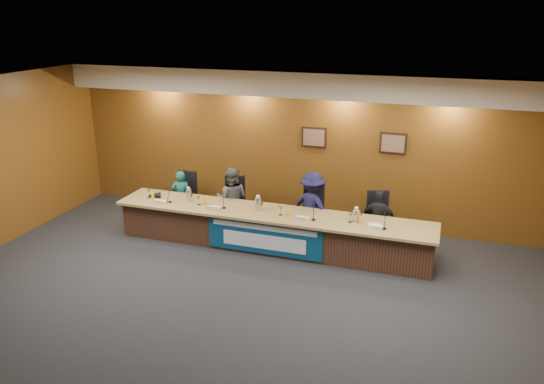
{
  "coord_description": "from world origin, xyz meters",
  "views": [
    {
      "loc": [
        2.97,
        -6.4,
        4.35
      ],
      "look_at": [
        -0.07,
        2.67,
        1.04
      ],
      "focal_mm": 35.0,
      "sensor_mm": 36.0,
      "label": 1
    }
  ],
  "objects": [
    {
      "name": "office_chair_c",
      "position": [
        0.65,
        3.08,
        0.48
      ],
      "size": [
        0.58,
        0.58,
        0.08
      ],
      "primitive_type": "cube",
      "rotation": [
        0.0,
        0.0,
        0.25
      ],
      "color": "black",
      "rests_on": "floor"
    },
    {
      "name": "office_chair_d",
      "position": [
        1.93,
        3.08,
        0.48
      ],
      "size": [
        0.62,
        0.62,
        0.08
      ],
      "primitive_type": "cube",
      "rotation": [
        0.0,
        0.0,
        0.35
      ],
      "color": "black",
      "rests_on": "floor"
    },
    {
      "name": "panelist_d",
      "position": [
        1.93,
        2.98,
        0.59
      ],
      "size": [
        0.72,
        0.36,
        1.18
      ],
      "primitive_type": "imported",
      "rotation": [
        0.0,
        0.0,
        3.03
      ],
      "color": "black",
      "rests_on": "floor"
    },
    {
      "name": "microphone_c",
      "position": [
        0.87,
        2.22,
        0.76
      ],
      "size": [
        0.07,
        0.07,
        0.02
      ],
      "primitive_type": "cylinder",
      "color": "black",
      "rests_on": "dais_top"
    },
    {
      "name": "juice_glass_b",
      "position": [
        -1.33,
        2.29,
        0.82
      ],
      "size": [
        0.06,
        0.06,
        0.15
      ],
      "primitive_type": "cylinder",
      "color": "#F9AE10",
      "rests_on": "dais_top"
    },
    {
      "name": "panelist_b",
      "position": [
        -1.05,
        2.98,
        0.67
      ],
      "size": [
        0.73,
        0.62,
        1.34
      ],
      "primitive_type": "imported",
      "rotation": [
        0.0,
        0.0,
        3.32
      ],
      "color": "#4D4C52",
      "rests_on": "floor"
    },
    {
      "name": "water_glass_c",
      "position": [
        0.23,
        2.26,
        0.84
      ],
      "size": [
        0.08,
        0.08,
        0.18
      ],
      "primitive_type": "cylinder",
      "color": "silver",
      "rests_on": "dais_top"
    },
    {
      "name": "water_glass_a",
      "position": [
        -2.57,
        2.33,
        0.84
      ],
      "size": [
        0.08,
        0.08,
        0.18
      ],
      "primitive_type": "cylinder",
      "color": "silver",
      "rests_on": "dais_top"
    },
    {
      "name": "dais_top",
      "position": [
        0.0,
        2.35,
        0.72
      ],
      "size": [
        6.1,
        0.95,
        0.05
      ],
      "primitive_type": "cube",
      "color": "olive",
      "rests_on": "dais_body"
    },
    {
      "name": "panelist_a",
      "position": [
        -2.21,
        2.98,
        0.58
      ],
      "size": [
        0.5,
        0.42,
        1.16
      ],
      "primitive_type": "imported",
      "rotation": [
        0.0,
        0.0,
        3.53
      ],
      "color": "#12524E",
      "rests_on": "floor"
    },
    {
      "name": "ceiling",
      "position": [
        0.0,
        0.0,
        3.2
      ],
      "size": [
        10.0,
        8.0,
        0.04
      ],
      "primitive_type": "cube",
      "color": "silver",
      "rests_on": "wall_back"
    },
    {
      "name": "office_chair_b",
      "position": [
        -1.05,
        3.08,
        0.48
      ],
      "size": [
        0.58,
        0.58,
        0.08
      ],
      "primitive_type": "cube",
      "rotation": [
        0.0,
        0.0,
        0.25
      ],
      "color": "black",
      "rests_on": "floor"
    },
    {
      "name": "microphone_b",
      "position": [
        -0.9,
        2.26,
        0.76
      ],
      "size": [
        0.07,
        0.07,
        0.02
      ],
      "primitive_type": "cylinder",
      "color": "black",
      "rests_on": "dais_top"
    },
    {
      "name": "water_glass_d",
      "position": [
        1.51,
        2.32,
        0.84
      ],
      "size": [
        0.08,
        0.08,
        0.18
      ],
      "primitive_type": "cylinder",
      "color": "silver",
      "rests_on": "dais_top"
    },
    {
      "name": "panelist_c",
      "position": [
        0.65,
        2.98,
        0.7
      ],
      "size": [
        1.03,
        0.8,
        1.4
      ],
      "primitive_type": "imported",
      "rotation": [
        0.0,
        0.0,
        2.79
      ],
      "color": "#121235",
      "rests_on": "floor"
    },
    {
      "name": "soffit",
      "position": [
        0.0,
        3.75,
        2.95
      ],
      "size": [
        10.0,
        0.5,
        0.5
      ],
      "primitive_type": "cube",
      "color": "beige",
      "rests_on": "wall_back"
    },
    {
      "name": "carafe_left",
      "position": [
        -1.71,
        2.4,
        0.87
      ],
      "size": [
        0.11,
        0.11,
        0.25
      ],
      "primitive_type": "cylinder",
      "color": "silver",
      "rests_on": "dais_top"
    },
    {
      "name": "banner_text_lower",
      "position": [
        0.0,
        1.97,
        0.3
      ],
      "size": [
        1.6,
        0.01,
        0.28
      ],
      "primitive_type": "cube",
      "color": "silver",
      "rests_on": "banner"
    },
    {
      "name": "paper_stack",
      "position": [
        1.96,
        2.28,
        0.75
      ],
      "size": [
        0.26,
        0.33,
        0.01
      ],
      "primitive_type": "cube",
      "rotation": [
        0.0,
        0.0,
        0.14
      ],
      "color": "white",
      "rests_on": "dais_top"
    },
    {
      "name": "microphone_d",
      "position": [
        2.13,
        2.21,
        0.76
      ],
      "size": [
        0.07,
        0.07,
        0.02
      ],
      "primitive_type": "cylinder",
      "color": "black",
      "rests_on": "dais_top"
    },
    {
      "name": "banner",
      "position": [
        0.0,
        1.99,
        0.38
      ],
      "size": [
        2.2,
        0.02,
        0.65
      ],
      "primitive_type": "cube",
      "color": "navy",
      "rests_on": "dais_body"
    },
    {
      "name": "speakerphone",
      "position": [
        -2.46,
        2.43,
        0.78
      ],
      "size": [
        0.32,
        0.32,
        0.05
      ],
      "primitive_type": "cylinder",
      "color": "black",
      "rests_on": "dais_top"
    },
    {
      "name": "juice_glass_c",
      "position": [
        0.38,
        2.28,
        0.82
      ],
      "size": [
        0.06,
        0.06,
        0.15
      ],
      "primitive_type": "cylinder",
      "color": "#F9AE10",
      "rests_on": "dais_top"
    },
    {
      "name": "microphone_a",
      "position": [
        -2.04,
        2.22,
        0.76
      ],
      "size": [
        0.07,
        0.07,
        0.02
      ],
      "primitive_type": "cylinder",
      "color": "black",
      "rests_on": "dais_top"
    },
    {
      "name": "floor",
      "position": [
        0.0,
        0.0,
        0.0
      ],
      "size": [
        10.0,
        10.0,
        0.0
      ],
      "primitive_type": "plane",
      "color": "black",
      "rests_on": "ground"
    },
    {
      "name": "water_glass_b",
      "position": [
        -1.44,
        2.27,
        0.84
      ],
      "size": [
        0.08,
        0.08,
        0.18
      ],
      "primitive_type": "cylinder",
      "color": "silver",
      "rests_on": "dais_top"
    },
    {
      "name": "juice_glass_d",
      "position": [
        1.69,
        2.3,
        0.82
      ],
      "size": [
        0.06,
        0.06,
        0.15
      ],
      "primitive_type": "cylinder",
      "color": "#F9AE10",
      "rests_on": "dais_top"
    },
    {
      "name": "juice_glass_a",
      "position": [
        -2.46,
        2.28,
        0.82
      ],
      "size": [
        0.06,
        0.06,
        0.15
      ],
      "primitive_type": "cylinder",
      "color": "#F9AE10",
      "rests_on": "dais_top"
    },
    {
      "name": "wall_photo_right",
      "position": [
        2.0,
        3.97,
        1.85
      ],
      "size": [
        0.52,
        0.04,
        0.42
      ],
      "primitive_type": "cube",
      "color": "black",
      "rests_on": "wall_back"
    },
    {
      "name": "nameplate_b",
      "position": [
        -1.07,
        2.11,
        0.8
      ],
      "size": [
        0.24,
        0.08,
        0.1
      ],
      "primitive_type": "cube",
      "rotation": [
        0.31,
        0.0,
        0.0
      ],
      "color": "white",
      "rests_on": "dais_top"
    },
    {
      "name": "carafe_mid",
      "position": [
        -0.25,
        2.36,
        0.87
      ],
      "size": [
        0.12,
        0.12,
        0.25
      ],
      "primitive_type": "cylinder",
      "color": "silver",
      "rests_on": "dais_top"
    },
    {
      "name": "carafe_right",
      "position": [
        1.61,
        2.37,
        0.87
      ],
      "size": [
        0.13,
        0.13,
        0.23
      ],
      "primitive_type": "cylinder",
      "color": "silver",
      "rests_on": "dais_top"
    },
    {
      "name": "wall_photo_left",
      "position": [
        0.4,
        3.97,
        1.85
      ],
      "size": [
        0.52,
        0.04,
        0.42
      ],
      "primitive_type": "cube",
      "color": "black",
      "rests_on": "wall_back"
    },
    {
      "name": "banner_text_upper",
      "position": [
        0.0,
        1.97,
        0.58
      ],
      "size": [
        2.0,
        0.01,
        0.1
      ],
      "primitive_type": "cube",
      "color": "silver",
      "rests_on": "banner"
    },
    {
      "name": "office_chair_a",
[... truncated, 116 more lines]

